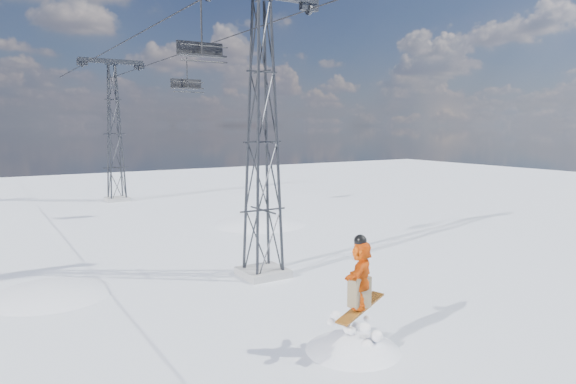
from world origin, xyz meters
name	(u,v)px	position (x,y,z in m)	size (l,w,h in m)	color
ground	(379,353)	(0.00, 0.00, 0.00)	(120.00, 120.00, 0.00)	white
lift_tower_near	(262,143)	(0.80, 8.00, 5.47)	(5.20, 1.80, 11.43)	#999999
lift_tower_far	(115,134)	(0.80, 33.00, 5.47)	(5.20, 1.80, 11.43)	#999999
haul_cables	(166,43)	(0.80, 19.50, 10.85)	(4.46, 51.00, 0.06)	black
lift_chair_near	(201,50)	(-1.40, 8.77, 8.99)	(1.87, 0.54, 2.32)	black
lift_chair_mid	(187,85)	(3.00, 22.13, 8.78)	(2.08, 0.60, 2.58)	black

